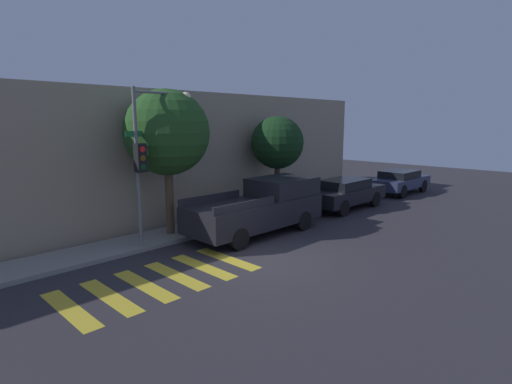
% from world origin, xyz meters
% --- Properties ---
extents(ground_plane, '(60.00, 60.00, 0.00)m').
position_xyz_m(ground_plane, '(0.00, 0.00, 0.00)').
color(ground_plane, '#2D2B30').
extents(sidewalk, '(26.00, 1.76, 0.14)m').
position_xyz_m(sidewalk, '(0.00, 4.08, 0.07)').
color(sidewalk, gray).
rests_on(sidewalk, ground).
extents(building_row, '(26.00, 6.00, 5.39)m').
position_xyz_m(building_row, '(0.00, 8.36, 2.69)').
color(building_row, gray).
rests_on(building_row, ground).
extents(crosswalk, '(5.16, 2.60, 0.00)m').
position_xyz_m(crosswalk, '(-2.96, 0.80, 0.00)').
color(crosswalk, gold).
rests_on(crosswalk, ground).
extents(traffic_light_pole, '(2.48, 0.56, 5.23)m').
position_xyz_m(traffic_light_pole, '(-1.53, 3.37, 3.44)').
color(traffic_light_pole, slate).
rests_on(traffic_light_pole, ground).
extents(pickup_truck, '(5.53, 2.10, 1.98)m').
position_xyz_m(pickup_truck, '(2.30, 2.10, 1.01)').
color(pickup_truck, black).
rests_on(pickup_truck, ground).
extents(sedan_near_corner, '(4.66, 1.80, 1.45)m').
position_xyz_m(sedan_near_corner, '(8.15, 2.10, 0.79)').
color(sedan_near_corner, black).
rests_on(sedan_near_corner, ground).
extents(sedan_middle, '(4.45, 1.85, 1.35)m').
position_xyz_m(sedan_middle, '(14.02, 2.10, 0.75)').
color(sedan_middle, '#2D3351').
rests_on(sedan_middle, ground).
extents(tree_near_corner, '(3.02, 3.02, 5.30)m').
position_xyz_m(tree_near_corner, '(-0.44, 4.08, 3.77)').
color(tree_near_corner, brown).
rests_on(tree_near_corner, ground).
extents(tree_midblock, '(2.41, 2.41, 4.42)m').
position_xyz_m(tree_midblock, '(5.42, 4.08, 3.19)').
color(tree_midblock, '#4C3823').
rests_on(tree_midblock, ground).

